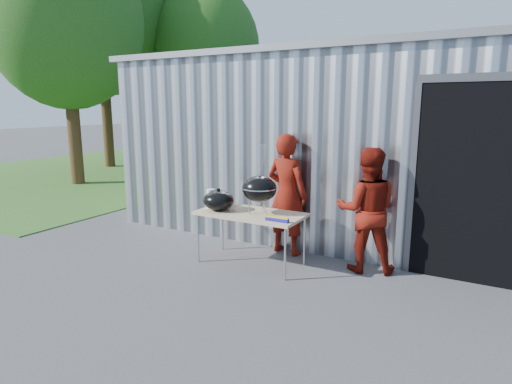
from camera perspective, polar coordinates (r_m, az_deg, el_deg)
The scene contains 14 objects.
ground at distance 5.55m, azimuth -6.04°, elevation -12.19°, with size 80.00×80.00×0.00m, color #414144.
building at distance 8.99m, azimuth 16.06°, elevation 6.63°, with size 8.20×6.20×3.10m.
grass_patch at distance 15.84m, azimuth -20.31°, elevation 2.66°, with size 10.00×12.00×0.02m, color #2D591E.
tree_left at distance 13.45m, azimuth -24.12°, elevation 20.18°, with size 4.16×4.16×6.90m.
tree_mid at distance 17.03m, azimuth -20.11°, elevation 21.74°, with size 5.07×5.07×8.39m.
tree_far at distance 16.32m, azimuth -6.84°, elevation 18.44°, with size 3.94×3.94×6.52m.
folding_table at distance 6.01m, azimuth -0.72°, elevation -3.12°, with size 1.50×0.75×0.75m.
kettle_grill at distance 5.87m, azimuth 0.45°, elevation 1.06°, with size 0.49×0.49×0.95m.
grill_lid at distance 6.13m, azimuth -5.00°, elevation -1.12°, with size 0.44×0.44×0.32m.
paper_towels at distance 6.26m, azimuth -6.04°, elevation -0.89°, with size 0.12×0.12×0.28m, color white.
white_tub at distance 6.45m, azimuth -3.98°, elevation -1.31°, with size 0.20×0.15×0.10m, color white.
foil_box at distance 5.53m, azimuth 2.83°, elevation -3.65°, with size 0.32×0.05×0.06m.
person_cook at distance 6.42m, azimuth 4.13°, elevation -0.33°, with size 0.67×0.44×1.83m, color #651209.
person_bystander at distance 5.93m, azimuth 14.56°, elevation -2.36°, with size 0.82×0.64×1.69m, color #651209.
Camera 1 is at (2.97, -4.14, 2.21)m, focal length 30.00 mm.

